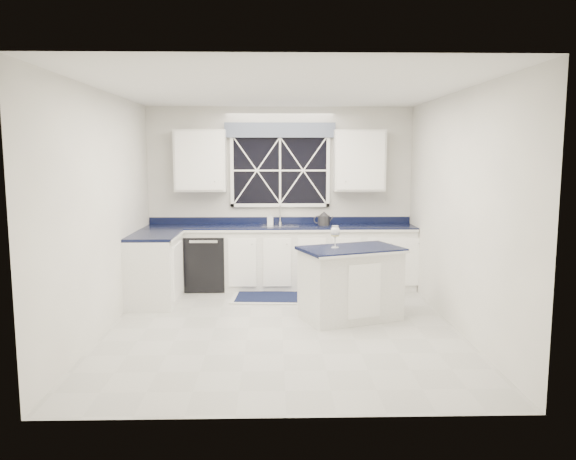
{
  "coord_description": "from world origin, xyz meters",
  "views": [
    {
      "loc": [
        -0.08,
        -6.29,
        2.0
      ],
      "look_at": [
        0.08,
        0.4,
        1.09
      ],
      "focal_mm": 35.0,
      "sensor_mm": 36.0,
      "label": 1
    }
  ],
  "objects_px": {
    "faucet": "(280,214)",
    "wine_glass": "(335,233)",
    "island": "(350,283)",
    "dishwasher": "(207,261)",
    "kettle": "(324,219)",
    "soap_bottle": "(270,218)"
  },
  "relations": [
    {
      "from": "dishwasher",
      "to": "wine_glass",
      "type": "bearing_deg",
      "value": -42.86
    },
    {
      "from": "soap_bottle",
      "to": "dishwasher",
      "type": "bearing_deg",
      "value": -170.88
    },
    {
      "from": "wine_glass",
      "to": "soap_bottle",
      "type": "xyz_separation_m",
      "value": [
        -0.79,
        1.77,
        -0.03
      ]
    },
    {
      "from": "island",
      "to": "soap_bottle",
      "type": "height_order",
      "value": "soap_bottle"
    },
    {
      "from": "wine_glass",
      "to": "soap_bottle",
      "type": "height_order",
      "value": "wine_glass"
    },
    {
      "from": "dishwasher",
      "to": "faucet",
      "type": "distance_m",
      "value": 1.31
    },
    {
      "from": "faucet",
      "to": "soap_bottle",
      "type": "bearing_deg",
      "value": -164.41
    },
    {
      "from": "kettle",
      "to": "soap_bottle",
      "type": "distance_m",
      "value": 0.8
    },
    {
      "from": "kettle",
      "to": "faucet",
      "type": "bearing_deg",
      "value": 176.25
    },
    {
      "from": "faucet",
      "to": "wine_glass",
      "type": "xyz_separation_m",
      "value": [
        0.64,
        -1.81,
        -0.03
      ]
    },
    {
      "from": "island",
      "to": "kettle",
      "type": "xyz_separation_m",
      "value": [
        -0.19,
        1.64,
        0.59
      ]
    },
    {
      "from": "soap_bottle",
      "to": "faucet",
      "type": "bearing_deg",
      "value": 15.59
    },
    {
      "from": "wine_glass",
      "to": "soap_bottle",
      "type": "distance_m",
      "value": 1.94
    },
    {
      "from": "faucet",
      "to": "kettle",
      "type": "height_order",
      "value": "faucet"
    },
    {
      "from": "kettle",
      "to": "soap_bottle",
      "type": "height_order",
      "value": "kettle"
    },
    {
      "from": "island",
      "to": "kettle",
      "type": "distance_m",
      "value": 1.76
    },
    {
      "from": "island",
      "to": "dishwasher",
      "type": "bearing_deg",
      "value": 119.85
    },
    {
      "from": "island",
      "to": "wine_glass",
      "type": "height_order",
      "value": "wine_glass"
    },
    {
      "from": "dishwasher",
      "to": "island",
      "type": "xyz_separation_m",
      "value": [
        1.93,
        -1.6,
        0.03
      ]
    },
    {
      "from": "faucet",
      "to": "kettle",
      "type": "distance_m",
      "value": 0.67
    },
    {
      "from": "wine_glass",
      "to": "kettle",
      "type": "bearing_deg",
      "value": 89.74
    },
    {
      "from": "faucet",
      "to": "dishwasher",
      "type": "bearing_deg",
      "value": -169.98
    }
  ]
}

